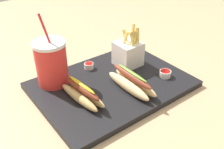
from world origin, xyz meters
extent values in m
cube|color=tan|center=(0.00, 0.00, -0.01)|extent=(2.40, 2.40, 0.02)
cube|color=black|center=(0.00, 0.00, 0.01)|extent=(0.49, 0.36, 0.02)
cylinder|color=red|center=(0.15, -0.11, 0.09)|extent=(0.10, 0.10, 0.14)
cylinder|color=white|center=(0.15, -0.11, 0.16)|extent=(0.10, 0.10, 0.01)
cylinder|color=red|center=(0.16, -0.11, 0.21)|extent=(0.03, 0.02, 0.09)
cube|color=white|center=(-0.12, -0.06, 0.06)|extent=(0.09, 0.08, 0.09)
cube|color=#E5C660|center=(-0.13, -0.05, 0.12)|extent=(0.02, 0.01, 0.06)
cube|color=#E5C660|center=(-0.12, -0.04, 0.14)|extent=(0.02, 0.02, 0.09)
cube|color=#E5C660|center=(-0.12, -0.08, 0.12)|extent=(0.03, 0.01, 0.08)
cube|color=#E5C660|center=(-0.12, -0.04, 0.12)|extent=(0.02, 0.03, 0.07)
cube|color=#E5C660|center=(-0.12, -0.05, 0.13)|extent=(0.03, 0.02, 0.06)
cube|color=#E5C660|center=(-0.11, -0.06, 0.12)|extent=(0.02, 0.02, 0.06)
cube|color=#E5C660|center=(-0.14, -0.04, 0.13)|extent=(0.02, 0.02, 0.08)
cube|color=#E5C660|center=(-0.14, -0.05, 0.13)|extent=(0.02, 0.02, 0.06)
ellipsoid|color=tan|center=(0.14, 0.02, 0.04)|extent=(0.04, 0.17, 0.03)
ellipsoid|color=tan|center=(0.11, 0.02, 0.04)|extent=(0.04, 0.17, 0.03)
ellipsoid|color=maroon|center=(0.13, 0.02, 0.06)|extent=(0.04, 0.16, 0.02)
ellipsoid|color=gold|center=(0.13, 0.02, 0.08)|extent=(0.02, 0.12, 0.01)
ellipsoid|color=#E5C689|center=(-0.01, 0.07, 0.04)|extent=(0.03, 0.19, 0.04)
ellipsoid|color=#E5C689|center=(-0.04, 0.07, 0.04)|extent=(0.03, 0.19, 0.04)
ellipsoid|color=brown|center=(-0.03, 0.07, 0.07)|extent=(0.03, 0.17, 0.02)
ellipsoid|color=#6B9E33|center=(-0.03, 0.07, 0.08)|extent=(0.01, 0.13, 0.01)
cylinder|color=white|center=(-0.17, 0.08, 0.03)|extent=(0.04, 0.04, 0.02)
cylinder|color=#B2140F|center=(-0.17, 0.08, 0.04)|extent=(0.03, 0.03, 0.01)
cylinder|color=white|center=(0.01, -0.12, 0.03)|extent=(0.03, 0.03, 0.02)
cylinder|color=#B2140F|center=(0.01, -0.12, 0.04)|extent=(0.03, 0.03, 0.01)
camera|label=1|loc=(0.43, 0.56, 0.50)|focal=41.35mm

